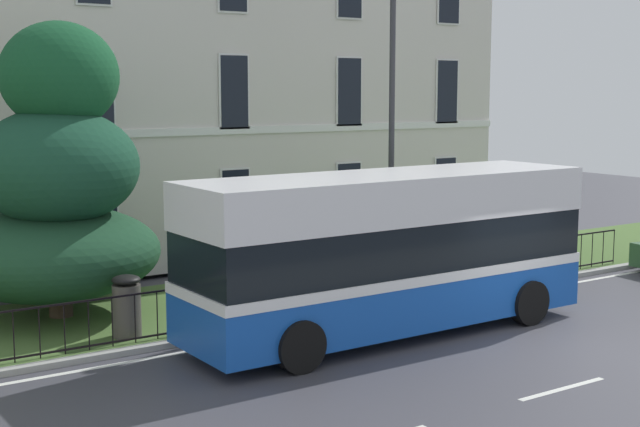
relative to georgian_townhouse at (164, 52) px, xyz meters
name	(u,v)px	position (x,y,z in m)	size (l,w,h in m)	color
ground_plane	(526,335)	(1.75, -13.72, -6.15)	(60.00, 56.00, 0.18)	#3F3E46
georgian_townhouse	(164,52)	(0.00, 0.00, 0.00)	(19.56, 9.20, 11.97)	silver
iron_verge_railing	(356,284)	(0.00, -10.21, -5.52)	(17.91, 0.04, 0.97)	black
evergreen_tree	(55,197)	(-5.86, -7.36, -3.42)	(4.63, 4.63, 6.26)	#423328
single_decker_bus	(390,251)	(-0.52, -12.07, -4.41)	(8.88, 2.61, 3.30)	#164EB2
street_lamp_post	(392,114)	(1.55, -9.46, -1.75)	(0.36, 0.24, 7.53)	#333338
litter_bin	(127,306)	(-5.25, -9.73, -5.39)	(0.57, 0.57, 1.24)	#4C4742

